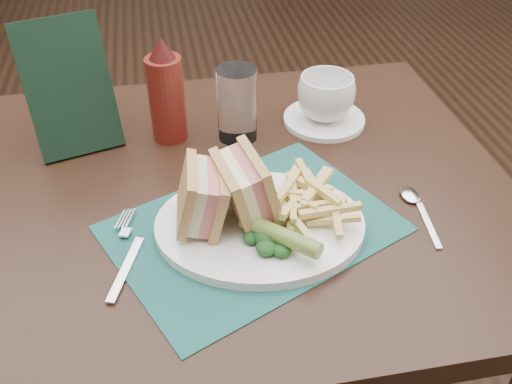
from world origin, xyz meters
TOP-DOWN VIEW (x-y plane):
  - floor at (0.00, 0.00)m, footprint 7.00×7.00m
  - table_main at (0.00, -0.50)m, footprint 0.90×0.75m
  - placemat at (0.02, -0.61)m, footprint 0.47×0.41m
  - plate at (0.03, -0.61)m, footprint 0.33×0.28m
  - sandwich_half_a at (-0.07, -0.60)m, footprint 0.08×0.10m
  - sandwich_half_b at (-0.01, -0.60)m, footprint 0.09×0.11m
  - kale_garnish at (0.03, -0.67)m, footprint 0.11×0.08m
  - pickle_spear at (0.04, -0.67)m, footprint 0.10×0.10m
  - fries_pile at (0.09, -0.60)m, footprint 0.18×0.20m
  - fork at (-0.16, -0.63)m, footprint 0.09×0.17m
  - spoon at (0.27, -0.62)m, footprint 0.05×0.15m
  - saucer at (0.20, -0.34)m, footprint 0.18×0.18m
  - coffee_cup at (0.20, -0.34)m, footprint 0.15×0.15m
  - drinking_glass at (0.04, -0.36)m, footprint 0.08×0.08m
  - ketchup_bottle at (-0.08, -0.34)m, footprint 0.07×0.07m
  - check_presenter at (-0.24, -0.33)m, footprint 0.16×0.12m

SIDE VIEW (x-z plane):
  - floor at x=0.00m, z-range 0.00..0.00m
  - table_main at x=0.00m, z-range 0.00..0.75m
  - placemat at x=0.02m, z-range 0.75..0.75m
  - spoon at x=0.27m, z-range 0.75..0.76m
  - saucer at x=0.20m, z-range 0.75..0.76m
  - fork at x=-0.16m, z-range 0.75..0.76m
  - plate at x=0.03m, z-range 0.75..0.77m
  - kale_garnish at x=0.03m, z-range 0.77..0.79m
  - pickle_spear at x=0.04m, z-range 0.78..0.80m
  - fries_pile at x=0.09m, z-range 0.77..0.82m
  - coffee_cup at x=0.20m, z-range 0.76..0.84m
  - drinking_glass at x=0.04m, z-range 0.75..0.88m
  - sandwich_half_a at x=-0.07m, z-range 0.77..0.86m
  - sandwich_half_b at x=-0.01m, z-range 0.77..0.87m
  - ketchup_bottle at x=-0.08m, z-range 0.75..0.94m
  - check_presenter at x=-0.24m, z-range 0.75..0.97m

